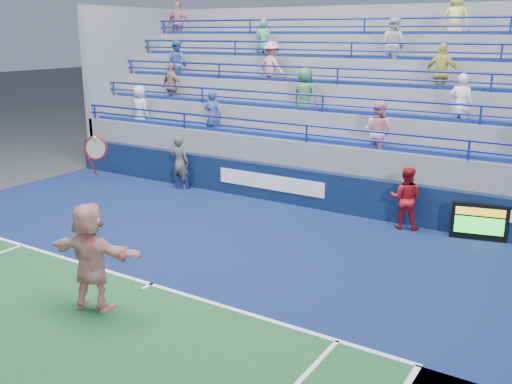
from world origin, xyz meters
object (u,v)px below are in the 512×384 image
Objects in this scene: serve_speed_board at (479,222)px; judge_chair at (184,180)px; tennis_player at (91,256)px; line_judge at (180,162)px; ball_girl at (405,198)px.

judge_chair is at bearing -179.97° from serve_speed_board.
tennis_player is (4.01, -7.52, 0.77)m from judge_chair.
tennis_player is at bearing 109.07° from line_judge.
serve_speed_board is at bearing 172.78° from ball_girl.
judge_chair is (-9.23, -0.01, -0.21)m from serve_speed_board.
line_judge is at bearing -11.01° from ball_girl.
tennis_player is 8.14m from ball_girl.
line_judge is 1.06× the size of ball_girl.
serve_speed_board reaches higher than judge_chair.
serve_speed_board is 0.81× the size of ball_girl.
ball_girl is (7.43, 0.05, -0.05)m from line_judge.
tennis_player is 1.88× the size of line_judge.
line_judge is (-4.03, 7.35, -0.15)m from tennis_player.
serve_speed_board is 0.41× the size of tennis_player.
ball_girl reaches higher than serve_speed_board.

